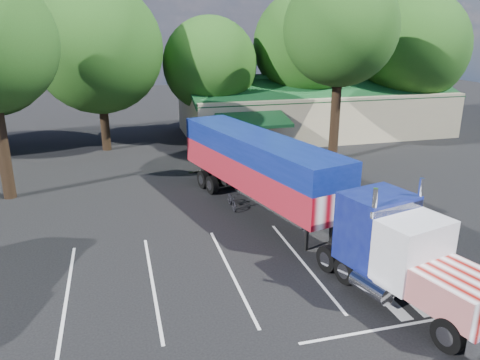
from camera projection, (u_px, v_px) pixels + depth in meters
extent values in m
plane|color=black|center=(204.00, 218.00, 24.78)|extent=(120.00, 120.00, 0.00)
cube|color=tan|center=(314.00, 112.00, 44.10)|extent=(24.00, 11.00, 4.00)
cube|color=#144621|center=(326.00, 88.00, 41.12)|extent=(24.20, 6.25, 2.10)
cube|color=#144621|center=(305.00, 82.00, 45.52)|extent=(24.20, 6.25, 2.10)
cube|color=tan|center=(249.00, 136.00, 37.10)|extent=(5.00, 2.50, 2.80)
cube|color=#144621|center=(254.00, 120.00, 35.44)|extent=(5.40, 3.19, 0.80)
cylinder|color=black|center=(1.00, 127.00, 37.30)|extent=(0.70, 0.70, 4.00)
cylinder|color=black|center=(105.00, 124.00, 37.75)|extent=(0.70, 0.70, 4.30)
sphere|color=#1E4212|center=(98.00, 48.00, 35.90)|extent=(10.00, 10.00, 10.00)
cylinder|color=black|center=(211.00, 120.00, 41.26)|extent=(0.70, 0.70, 3.60)
sphere|color=#1E4212|center=(210.00, 64.00, 39.75)|extent=(8.00, 8.00, 8.00)
cylinder|color=black|center=(304.00, 109.00, 43.78)|extent=(0.70, 0.70, 4.50)
sphere|color=#1E4212|center=(307.00, 45.00, 41.95)|extent=(9.60, 9.60, 9.60)
cylinder|color=black|center=(405.00, 110.00, 45.22)|extent=(0.70, 0.70, 3.90)
sphere|color=#1E4212|center=(412.00, 47.00, 43.39)|extent=(10.40, 10.40, 10.40)
cylinder|color=black|center=(3.00, 148.00, 26.77)|extent=(0.70, 0.70, 6.00)
cylinder|color=black|center=(335.00, 118.00, 34.38)|extent=(0.70, 0.70, 6.50)
sphere|color=#1E4212|center=(341.00, 29.00, 32.43)|extent=(8.00, 8.00, 8.00)
cube|color=black|center=(400.00, 278.00, 17.34)|extent=(2.75, 7.10, 0.25)
cube|color=white|center=(461.00, 292.00, 15.11)|extent=(2.86, 2.93, 1.16)
cube|color=silver|center=(413.00, 251.00, 16.59)|extent=(2.85, 2.20, 2.32)
cube|color=black|center=(430.00, 245.00, 15.89)|extent=(2.27, 0.66, 1.01)
cube|color=white|center=(398.00, 209.00, 16.89)|extent=(2.57, 0.76, 0.25)
cube|color=#0C1257|center=(376.00, 227.00, 18.03)|extent=(2.95, 2.59, 2.73)
cylinder|color=white|center=(372.00, 234.00, 16.63)|extent=(0.22, 0.22, 3.44)
cylinder|color=white|center=(417.00, 221.00, 17.71)|extent=(0.22, 0.22, 3.44)
cylinder|color=white|center=(371.00, 287.00, 16.78)|extent=(1.05, 1.73, 0.67)
cylinder|color=white|center=(423.00, 268.00, 18.06)|extent=(1.05, 1.73, 0.67)
cube|color=white|center=(257.00, 171.00, 25.33)|extent=(5.79, 13.18, 1.52)
cube|color=navy|center=(257.00, 147.00, 24.91)|extent=(5.79, 13.18, 1.21)
cube|color=black|center=(221.00, 174.00, 29.26)|extent=(2.06, 3.73, 0.35)
cube|color=black|center=(307.00, 236.00, 20.95)|extent=(0.15, 0.15, 1.41)
cube|color=black|center=(331.00, 230.00, 21.61)|extent=(0.15, 0.15, 1.41)
cube|color=white|center=(206.00, 171.00, 31.30)|extent=(2.38, 0.73, 0.12)
cylinder|color=black|center=(448.00, 335.00, 14.48)|extent=(0.62, 1.16, 1.11)
cylinder|color=black|center=(346.00, 270.00, 18.32)|extent=(0.62, 1.16, 1.11)
cylinder|color=black|center=(386.00, 258.00, 19.32)|extent=(0.62, 1.16, 1.11)
cylinder|color=black|center=(328.00, 259.00, 19.24)|extent=(0.62, 1.16, 1.11)
cylinder|color=black|center=(366.00, 247.00, 20.24)|extent=(0.62, 1.16, 1.11)
cylinder|color=black|center=(212.00, 185.00, 28.19)|extent=(0.62, 1.16, 1.11)
cylinder|color=black|center=(243.00, 180.00, 29.18)|extent=(0.62, 1.16, 1.11)
cylinder|color=black|center=(203.00, 179.00, 29.19)|extent=(0.62, 1.16, 1.11)
cylinder|color=black|center=(233.00, 174.00, 30.18)|extent=(0.62, 1.16, 1.11)
imported|color=black|center=(305.00, 217.00, 22.97)|extent=(0.49, 0.63, 1.51)
imported|color=black|center=(232.00, 200.00, 25.99)|extent=(0.67, 1.81, 0.94)
imported|color=#B8BCC0|center=(273.00, 138.00, 39.53)|extent=(4.21, 2.35, 1.31)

